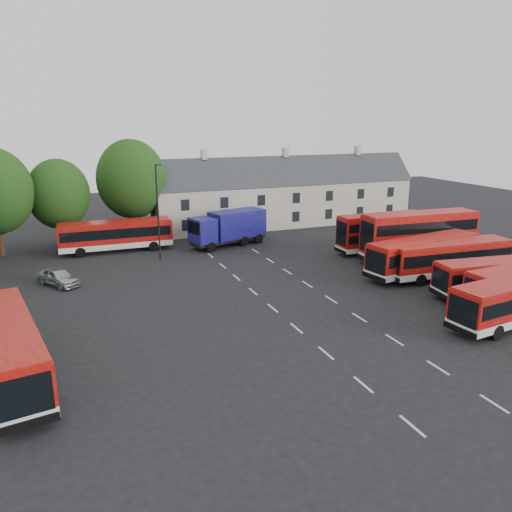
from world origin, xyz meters
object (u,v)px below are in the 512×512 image
(box_truck, at_px, (229,227))
(bus_dd_south, at_px, (419,233))
(lamppost, at_px, (158,209))
(bus_west, at_px, (8,346))
(silver_car, at_px, (58,277))

(box_truck, bearing_deg, bus_dd_south, -55.43)
(bus_dd_south, height_order, lamppost, lamppost)
(bus_dd_south, relative_size, box_truck, 1.31)
(box_truck, distance_m, lamppost, 9.15)
(bus_dd_south, distance_m, lamppost, 25.89)
(bus_west, xyz_separation_m, silver_car, (2.64, 16.17, -1.30))
(bus_west, distance_m, lamppost, 24.73)
(bus_dd_south, height_order, bus_west, bus_dd_south)
(bus_west, xyz_separation_m, box_truck, (20.59, 23.88, 0.11))
(lamppost, bearing_deg, bus_west, -120.17)
(bus_dd_south, distance_m, silver_car, 33.84)
(lamppost, bearing_deg, silver_car, -152.50)
(box_truck, bearing_deg, silver_car, -172.42)
(bus_dd_south, relative_size, lamppost, 1.27)
(silver_car, relative_size, lamppost, 0.45)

